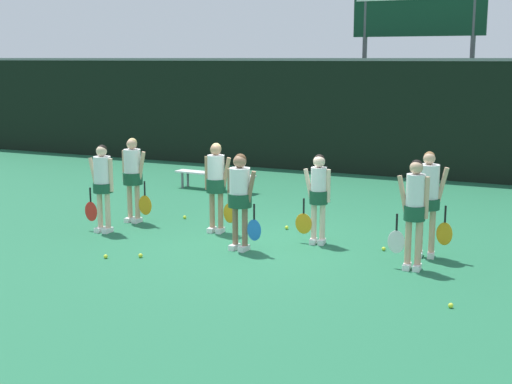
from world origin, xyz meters
name	(u,v)px	position (x,y,z in m)	size (l,w,h in m)	color
ground_plane	(256,243)	(0.00, 0.00, 0.00)	(140.00, 140.00, 0.00)	#216642
fence_windscreen	(382,117)	(0.00, 8.21, 1.65)	(60.00, 0.08, 3.27)	black
scoreboard	(418,30)	(0.49, 10.07, 4.08)	(3.86, 0.15, 5.19)	#515156
bench_courtside	(215,175)	(-3.16, 4.29, 0.38)	(2.20, 0.48, 0.44)	silver
player_0	(102,181)	(-3.00, -0.46, 0.99)	(0.65, 0.37, 1.67)	beige
player_1	(240,193)	(-0.06, -0.52, 1.00)	(0.67, 0.41, 1.68)	#8C664C
player_2	(414,206)	(2.89, -0.40, 1.02)	(0.61, 0.33, 1.74)	tan
player_3	(133,173)	(-2.96, 0.49, 1.01)	(0.68, 0.39, 1.71)	tan
player_4	(216,180)	(-1.04, 0.44, 1.01)	(0.64, 0.37, 1.71)	tan
player_5	(318,192)	(0.99, 0.46, 0.93)	(0.62, 0.33, 1.61)	beige
player_6	(428,195)	(2.93, 0.41, 1.06)	(0.67, 0.41, 1.77)	tan
tennis_ball_0	(106,256)	(-1.85, -1.95, 0.03)	(0.07, 0.07, 0.07)	#CCE033
tennis_ball_1	(185,217)	(-2.18, 1.16, 0.03)	(0.07, 0.07, 0.07)	#CCE033
tennis_ball_2	(287,228)	(0.08, 1.21, 0.04)	(0.07, 0.07, 0.07)	#CCE033
tennis_ball_3	(451,305)	(3.77, -1.95, 0.03)	(0.07, 0.07, 0.07)	#CCE033
tennis_ball_4	(384,249)	(2.20, 0.48, 0.03)	(0.07, 0.07, 0.07)	#CCE033
tennis_ball_5	(140,256)	(-1.35, -1.66, 0.04)	(0.07, 0.07, 0.07)	#CCE033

